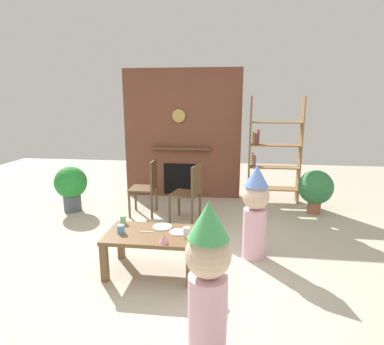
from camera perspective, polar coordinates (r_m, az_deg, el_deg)
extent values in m
plane|color=#BCB29E|center=(3.85, -3.05, -15.48)|extent=(12.00, 12.00, 0.00)
cube|color=brown|center=(6.04, -1.73, 6.89)|extent=(2.20, 0.18, 2.40)
cube|color=black|center=(6.09, -1.82, -1.19)|extent=(0.70, 0.02, 0.60)
cube|color=brown|center=(5.93, -1.92, 4.35)|extent=(1.10, 0.10, 0.04)
cylinder|color=tan|center=(5.90, -2.38, 10.15)|extent=(0.24, 0.04, 0.24)
cube|color=olive|center=(5.81, 10.33, 3.97)|extent=(0.02, 0.28, 1.90)
cube|color=olive|center=(5.93, 18.86, 3.66)|extent=(0.02, 0.28, 1.90)
cube|color=olive|center=(6.00, 14.27, -2.79)|extent=(0.86, 0.28, 0.02)
cube|color=olive|center=(5.91, 14.48, 0.95)|extent=(0.86, 0.28, 0.02)
cube|color=olive|center=(5.84, 14.70, 4.79)|extent=(0.86, 0.28, 0.02)
cube|color=olive|center=(5.80, 14.92, 8.70)|extent=(0.86, 0.28, 0.02)
cube|color=#B23333|center=(5.94, 10.72, -1.68)|extent=(0.03, 0.20, 0.20)
cube|color=#3359A5|center=(5.93, 11.11, -1.44)|extent=(0.03, 0.20, 0.25)
cube|color=#3F8C4C|center=(5.94, 11.47, -1.45)|extent=(0.02, 0.20, 0.25)
cube|color=gold|center=(5.85, 10.86, 2.31)|extent=(0.02, 0.20, 0.24)
cube|color=#8C4C99|center=(5.85, 11.20, 2.05)|extent=(0.03, 0.20, 0.19)
cube|color=#D87F3F|center=(5.79, 11.03, 6.10)|extent=(0.02, 0.20, 0.22)
cube|color=#4C4C51|center=(5.79, 11.43, 5.94)|extent=(0.04, 0.20, 0.19)
cube|color=#B23333|center=(5.79, 11.84, 6.26)|extent=(0.03, 0.20, 0.26)
cube|color=brown|center=(3.48, -7.24, -11.03)|extent=(0.97, 0.59, 0.04)
cube|color=brown|center=(3.49, -15.48, -15.38)|extent=(0.07, 0.07, 0.41)
cube|color=brown|center=(3.28, -0.39, -16.83)|extent=(0.07, 0.07, 0.41)
cube|color=brown|center=(3.91, -12.67, -12.05)|extent=(0.07, 0.07, 0.41)
cube|color=brown|center=(3.72, 0.62, -13.05)|extent=(0.07, 0.07, 0.41)
cylinder|color=#669EE0|center=(3.51, -12.67, -9.88)|extent=(0.08, 0.08, 0.09)
cylinder|color=#8CD18C|center=(3.76, -12.31, -8.25)|extent=(0.07, 0.07, 0.09)
cylinder|color=silver|center=(3.32, -0.93, -10.71)|extent=(0.08, 0.08, 0.11)
cylinder|color=white|center=(3.45, -2.56, -10.67)|extent=(0.18, 0.18, 0.01)
cylinder|color=white|center=(3.59, -5.35, -9.71)|extent=(0.21, 0.21, 0.01)
cone|color=pink|center=(3.22, -5.11, -11.77)|extent=(0.10, 0.10, 0.08)
cube|color=silver|center=(3.50, -8.23, -10.50)|extent=(0.15, 0.02, 0.01)
cylinder|color=#EAB2C6|center=(2.51, 2.78, -24.29)|extent=(0.28, 0.28, 0.63)
sphere|color=beige|center=(2.25, 2.91, -14.55)|extent=(0.33, 0.33, 0.33)
cone|color=#4CB766|center=(2.15, 2.99, -8.53)|extent=(0.29, 0.29, 0.26)
cylinder|color=#EAB2C6|center=(3.87, 11.09, -10.66)|extent=(0.27, 0.27, 0.60)
sphere|color=beige|center=(3.71, 11.39, -4.21)|extent=(0.31, 0.31, 0.31)
cone|color=#668CE5|center=(3.65, 11.56, -0.58)|extent=(0.28, 0.28, 0.25)
cube|color=brown|center=(5.19, -8.84, -2.82)|extent=(0.41, 0.41, 0.02)
cube|color=brown|center=(5.08, -6.91, -0.34)|extent=(0.04, 0.40, 0.45)
cylinder|color=brown|center=(5.46, -10.12, -4.52)|extent=(0.04, 0.04, 0.43)
cylinder|color=brown|center=(5.13, -11.21, -5.71)|extent=(0.04, 0.04, 0.43)
cylinder|color=brown|center=(5.38, -6.42, -4.68)|extent=(0.04, 0.04, 0.43)
cylinder|color=brown|center=(5.04, -7.27, -5.90)|extent=(0.04, 0.04, 0.43)
cube|color=brown|center=(4.84, -1.26, -3.82)|extent=(0.48, 0.48, 0.02)
cube|color=brown|center=(4.71, 0.82, -1.30)|extent=(0.12, 0.40, 0.45)
cylinder|color=brown|center=(5.13, -2.37, -5.48)|extent=(0.04, 0.04, 0.43)
cylinder|color=brown|center=(4.82, -4.05, -6.73)|extent=(0.04, 0.04, 0.43)
cylinder|color=brown|center=(5.01, 1.45, -5.94)|extent=(0.04, 0.04, 0.43)
cylinder|color=brown|center=(4.69, -0.01, -7.27)|extent=(0.04, 0.04, 0.43)
cylinder|color=#9E5B42|center=(5.65, 21.08, -5.79)|extent=(0.21, 0.21, 0.21)
sphere|color=#337C44|center=(5.56, 21.36, -2.46)|extent=(0.56, 0.56, 0.56)
cylinder|color=#4C5660|center=(5.74, -20.69, -5.14)|extent=(0.29, 0.29, 0.27)
sphere|color=#278C34|center=(5.65, -20.97, -1.65)|extent=(0.53, 0.53, 0.53)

